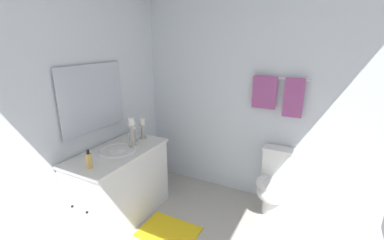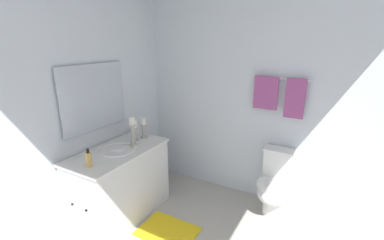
# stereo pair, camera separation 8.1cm
# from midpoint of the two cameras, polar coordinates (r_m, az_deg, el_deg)

# --- Properties ---
(wall_back) EXTENTS (2.95, 0.04, 2.45)m
(wall_back) POSITION_cam_midpoint_polar(r_m,az_deg,el_deg) (3.29, 14.30, 3.54)
(wall_back) COLOR silver
(wall_back) RESTS_ON ground
(wall_left) EXTENTS (0.04, 2.63, 2.45)m
(wall_left) POSITION_cam_midpoint_polar(r_m,az_deg,el_deg) (3.00, -21.93, 1.54)
(wall_left) COLOR silver
(wall_left) RESTS_ON ground
(vanity_cabinet) EXTENTS (0.58, 1.12, 0.81)m
(vanity_cabinet) POSITION_cam_midpoint_polar(r_m,az_deg,el_deg) (3.17, -14.30, -12.96)
(vanity_cabinet) COLOR silver
(vanity_cabinet) RESTS_ON ground
(sink_basin) EXTENTS (0.40, 0.40, 0.24)m
(sink_basin) POSITION_cam_midpoint_polar(r_m,az_deg,el_deg) (3.01, -14.79, -6.89)
(sink_basin) COLOR white
(sink_basin) RESTS_ON vanity_cabinet
(mirror) EXTENTS (0.02, 0.84, 0.70)m
(mirror) POSITION_cam_midpoint_polar(r_m,az_deg,el_deg) (3.03, -19.49, 4.61)
(mirror) COLOR silver
(candle_holder_tall) EXTENTS (0.09, 0.09, 0.24)m
(candle_holder_tall) POSITION_cam_midpoint_polar(r_m,az_deg,el_deg) (3.25, -9.62, -1.61)
(candle_holder_tall) COLOR #B7B2A5
(candle_holder_tall) RESTS_ON vanity_cabinet
(candle_holder_short) EXTENTS (0.09, 0.09, 0.25)m
(candle_holder_short) POSITION_cam_midpoint_polar(r_m,az_deg,el_deg) (3.19, -11.54, -2.07)
(candle_holder_short) COLOR #B7B2A5
(candle_holder_short) RESTS_ON vanity_cabinet
(candle_holder_mid) EXTENTS (0.09, 0.09, 0.33)m
(candle_holder_mid) POSITION_cam_midpoint_polar(r_m,az_deg,el_deg) (3.01, -11.87, -2.30)
(candle_holder_mid) COLOR #B7B2A5
(candle_holder_mid) RESTS_ON vanity_cabinet
(soap_bottle) EXTENTS (0.06, 0.06, 0.18)m
(soap_bottle) POSITION_cam_midpoint_polar(r_m,az_deg,el_deg) (2.68, -20.45, -7.86)
(soap_bottle) COLOR #E5B259
(soap_bottle) RESTS_ON vanity_cabinet
(toilet) EXTENTS (0.39, 0.54, 0.75)m
(toilet) POSITION_cam_midpoint_polar(r_m,az_deg,el_deg) (3.27, 18.17, -13.13)
(toilet) COLOR white
(toilet) RESTS_ON ground
(towel_bar) EXTENTS (0.64, 0.02, 0.02)m
(towel_bar) POSITION_cam_midpoint_polar(r_m,az_deg,el_deg) (3.12, 19.44, 8.30)
(towel_bar) COLOR silver
(towel_near_vanity) EXTENTS (0.27, 0.03, 0.37)m
(towel_near_vanity) POSITION_cam_midpoint_polar(r_m,az_deg,el_deg) (3.16, 16.24, 5.62)
(towel_near_vanity) COLOR #A54C8C
(towel_near_vanity) RESTS_ON towel_bar
(towel_center) EXTENTS (0.21, 0.03, 0.44)m
(towel_center) POSITION_cam_midpoint_polar(r_m,az_deg,el_deg) (3.11, 21.90, 4.29)
(towel_center) COLOR #A54C8C
(towel_center) RESTS_ON towel_bar
(bath_mat) EXTENTS (0.60, 0.44, 0.02)m
(bath_mat) POSITION_cam_midpoint_polar(r_m,az_deg,el_deg) (3.06, -4.43, -22.69)
(bath_mat) COLOR yellow
(bath_mat) RESTS_ON ground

